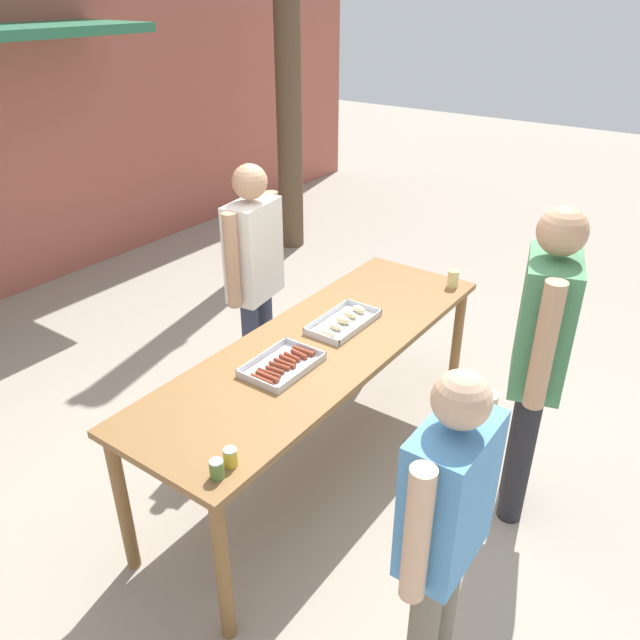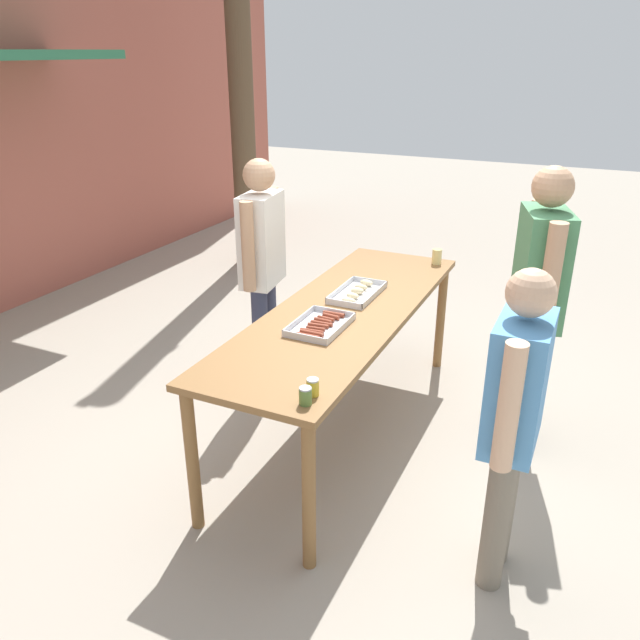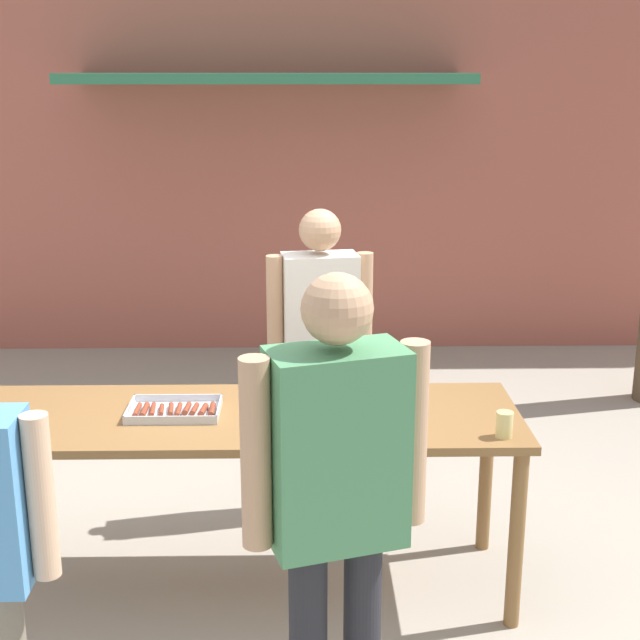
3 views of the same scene
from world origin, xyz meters
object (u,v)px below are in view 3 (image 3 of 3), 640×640
at_px(food_tray_buns, 302,409).
at_px(beer_cup, 504,425).
at_px(food_tray_sausages, 175,411).
at_px(person_customer_with_cup, 336,485).
at_px(person_server_behind_table, 320,335).

distance_m(food_tray_buns, beer_cup, 0.94).
bearing_deg(food_tray_sausages, food_tray_buns, 0.07).
relative_size(food_tray_buns, person_customer_with_cup, 0.26).
bearing_deg(food_tray_sausages, person_customer_with_cup, -57.71).
bearing_deg(food_tray_buns, person_server_behind_table, 82.81).
distance_m(food_tray_buns, person_customer_with_cup, 1.15).
distance_m(food_tray_sausages, beer_cup, 1.51).
bearing_deg(person_server_behind_table, person_customer_with_cup, -97.72).
relative_size(food_tray_buns, beer_cup, 4.11).
xyz_separation_m(beer_cup, person_customer_with_cup, (-0.77, -0.83, 0.13)).
bearing_deg(person_server_behind_table, food_tray_sausages, -139.49).
xyz_separation_m(food_tray_buns, person_customer_with_cup, (0.12, -1.13, 0.17)).
height_order(beer_cup, person_customer_with_cup, person_customer_with_cup).
xyz_separation_m(food_tray_buns, beer_cup, (0.89, -0.30, 0.04)).
bearing_deg(person_customer_with_cup, person_server_behind_table, -106.50).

